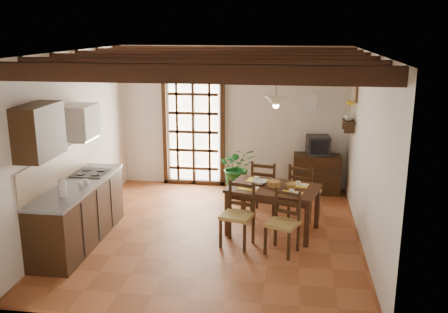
% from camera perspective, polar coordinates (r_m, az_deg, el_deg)
% --- Properties ---
extents(ground_plane, '(5.00, 5.00, 0.00)m').
position_cam_1_polar(ground_plane, '(7.96, -1.12, -8.74)').
color(ground_plane, brown).
extents(room_shell, '(4.52, 5.02, 2.81)m').
position_cam_1_polar(room_shell, '(7.42, -1.19, 4.22)').
color(room_shell, silver).
rests_on(room_shell, ground_plane).
extents(ceiling_beams, '(4.50, 4.34, 0.20)m').
position_cam_1_polar(ceiling_beams, '(7.31, -1.23, 10.97)').
color(ceiling_beams, black).
rests_on(ceiling_beams, room_shell).
extents(french_door, '(1.26, 0.11, 2.32)m').
position_cam_1_polar(french_door, '(10.05, -3.50, 3.27)').
color(french_door, white).
rests_on(french_door, ground_plane).
extents(kitchen_counter, '(0.64, 2.25, 1.38)m').
position_cam_1_polar(kitchen_counter, '(7.78, -16.31, -6.16)').
color(kitchen_counter, black).
rests_on(kitchen_counter, ground_plane).
extents(upper_cabinet, '(0.35, 0.80, 0.70)m').
position_cam_1_polar(upper_cabinet, '(6.86, -20.39, 2.70)').
color(upper_cabinet, black).
rests_on(upper_cabinet, room_shell).
extents(range_hood, '(0.38, 0.60, 0.54)m').
position_cam_1_polar(range_hood, '(7.97, -15.99, 3.79)').
color(range_hood, white).
rests_on(range_hood, room_shell).
extents(counter_items, '(0.50, 1.43, 0.25)m').
position_cam_1_polar(counter_items, '(7.71, -16.29, -2.55)').
color(counter_items, black).
rests_on(counter_items, kitchen_counter).
extents(dining_table, '(1.53, 1.17, 0.74)m').
position_cam_1_polar(dining_table, '(7.84, 5.66, -4.12)').
color(dining_table, '#351D11').
rests_on(dining_table, ground_plane).
extents(chair_near_left, '(0.54, 0.52, 0.95)m').
position_cam_1_polar(chair_near_left, '(7.44, 1.55, -7.98)').
color(chair_near_left, '#A98D47').
rests_on(chair_near_left, ground_plane).
extents(chair_near_right, '(0.54, 0.53, 0.91)m').
position_cam_1_polar(chair_near_right, '(7.26, 6.69, -8.80)').
color(chair_near_right, '#A98D47').
rests_on(chair_near_right, ground_plane).
extents(chair_far_left, '(0.51, 0.50, 0.96)m').
position_cam_1_polar(chair_far_left, '(8.67, 4.70, -4.63)').
color(chair_far_left, '#A98D47').
rests_on(chair_far_left, ground_plane).
extents(chair_far_right, '(0.59, 0.58, 0.97)m').
position_cam_1_polar(chair_far_right, '(8.52, 9.09, -5.12)').
color(chair_far_right, '#A98D47').
rests_on(chair_far_right, ground_plane).
extents(table_setting, '(0.99, 0.66, 0.09)m').
position_cam_1_polar(table_setting, '(7.81, 5.68, -3.34)').
color(table_setting, yellow).
rests_on(table_setting, dining_table).
extents(table_bowl, '(0.27, 0.27, 0.05)m').
position_cam_1_polar(table_bowl, '(7.91, 4.08, -2.98)').
color(table_bowl, white).
rests_on(table_bowl, dining_table).
extents(sideboard, '(0.91, 0.43, 0.77)m').
position_cam_1_polar(sideboard, '(9.85, 10.55, -1.95)').
color(sideboard, black).
rests_on(sideboard, ground_plane).
extents(crt_tv, '(0.46, 0.44, 0.36)m').
position_cam_1_polar(crt_tv, '(9.70, 10.70, 1.28)').
color(crt_tv, black).
rests_on(crt_tv, sideboard).
extents(fuse_box, '(0.25, 0.03, 0.32)m').
position_cam_1_polar(fuse_box, '(9.80, 9.88, 6.19)').
color(fuse_box, white).
rests_on(fuse_box, room_shell).
extents(plant_pot, '(0.34, 0.34, 0.21)m').
position_cam_1_polar(plant_pot, '(9.63, 1.53, -3.79)').
color(plant_pot, maroon).
rests_on(plant_pot, ground_plane).
extents(potted_plant, '(2.09, 1.89, 2.00)m').
position_cam_1_polar(potted_plant, '(9.49, 1.55, -1.16)').
color(potted_plant, '#144C19').
rests_on(potted_plant, ground_plane).
extents(wall_shelf, '(0.20, 0.42, 0.20)m').
position_cam_1_polar(wall_shelf, '(9.02, 14.06, 3.69)').
color(wall_shelf, black).
rests_on(wall_shelf, room_shell).
extents(shelf_vase, '(0.15, 0.15, 0.15)m').
position_cam_1_polar(shelf_vase, '(8.99, 14.11, 4.56)').
color(shelf_vase, '#B2BFB2').
rests_on(shelf_vase, wall_shelf).
extents(shelf_flowers, '(0.14, 0.14, 0.36)m').
position_cam_1_polar(shelf_flowers, '(8.96, 14.19, 5.87)').
color(shelf_flowers, yellow).
rests_on(shelf_flowers, shelf_vase).
extents(framed_picture, '(0.03, 0.32, 0.32)m').
position_cam_1_polar(framed_picture, '(8.94, 14.80, 7.06)').
color(framed_picture, brown).
rests_on(framed_picture, room_shell).
extents(pendant_lamp, '(0.36, 0.36, 0.84)m').
position_cam_1_polar(pendant_lamp, '(7.60, 5.96, 6.40)').
color(pendant_lamp, black).
rests_on(pendant_lamp, room_shell).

